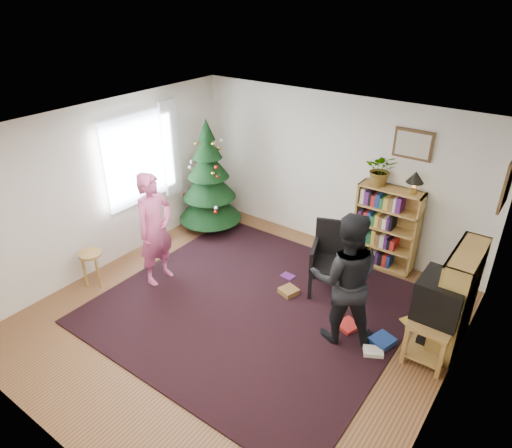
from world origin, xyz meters
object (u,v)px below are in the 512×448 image
Objects in this scene: stool at (91,260)px; picture_back at (413,144)px; picture_right at (508,183)px; armchair at (336,255)px; bookshelf_right at (457,297)px; potted_plant at (381,169)px; christmas_tree at (209,185)px; crt_tv at (441,297)px; person_standing at (155,229)px; bookshelf_back at (386,227)px; table_lamp at (415,179)px; person_by_chair at (345,279)px; tv_stand at (434,330)px.

picture_back is at bearing 43.25° from stool.
picture_right is 1.10× the size of stool.
stool is (-2.86, -1.97, -0.14)m from armchair.
potted_plant reaches higher than bookshelf_right.
armchair is 1.42m from potted_plant.
picture_right is at bearing -12.86° from bookshelf_right.
christmas_tree reaches higher than potted_plant.
stool is at bearing -152.67° from picture_right.
crt_tv is 0.33× the size of person_standing.
bookshelf_back is 1.26× the size of armchair.
potted_plant is (2.76, 0.67, 0.71)m from christmas_tree.
crt_tv is 1.70× the size of table_lamp.
picture_back is 0.42× the size of bookshelf_back.
armchair is at bearing -60.41° from person_standing.
person_by_chair is (-1.12, -0.69, 0.19)m from bookshelf_right.
table_lamp is (0.61, 1.02, 0.96)m from armchair.
crt_tv is at bearing -50.41° from bookshelf_back.
table_lamp is at bearing 0.00° from potted_plant.
stool is 1.03m from person_standing.
potted_plant reaches higher than stool.
bookshelf_right is 0.77× the size of person_standing.
person_by_chair is (0.22, -1.88, 0.19)m from bookshelf_back.
picture_right is 0.35× the size of person_by_chair.
person_by_chair is at bearing -88.12° from picture_back.
armchair is 3.48m from stool.
christmas_tree reaches higher than armchair.
crt_tv is (1.07, -1.61, -1.16)m from picture_back.
crt_tv is at bearing -58.05° from table_lamp.
crt_tv is 0.33× the size of person_by_chair.
picture_back is 0.33× the size of person_standing.
tv_stand is (4.18, -0.81, -0.51)m from christmas_tree.
bookshelf_right is 4.87m from stool.
picture_right is (1.33, -0.73, 0.00)m from picture_back.
christmas_tree is (-3.11, -0.80, -1.12)m from picture_back.
picture_right is at bearing -7.59° from armchair.
tv_stand is at bearing -10.94° from christmas_tree.
table_lamp is (-0.92, 1.48, 0.73)m from crt_tv.
armchair is (-1.53, 0.46, 0.24)m from tv_stand.
picture_right is 4.57m from christmas_tree.
person_by_chair reaches higher than table_lamp.
picture_right is 0.46× the size of bookshelf_right.
christmas_tree is at bearing -168.39° from table_lamp.
armchair reaches higher than stool.
bookshelf_back is 1.95m from tv_stand.
bookshelf_back is 1.90m from person_by_chair.
bookshelf_back is at bearing -112.33° from person_by_chair.
christmas_tree is 3.67× the size of stool.
person_standing is at bearing -134.79° from potted_plant.
christmas_tree is 3.59× the size of crt_tv.
bookshelf_back is (-0.15, -0.14, -1.29)m from picture_back.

